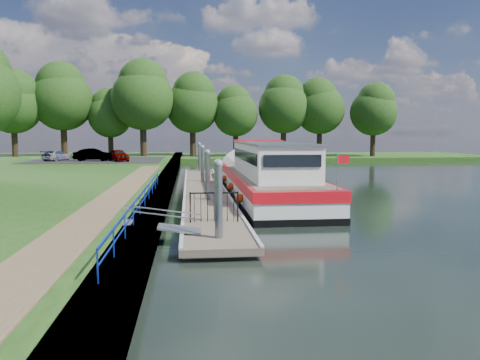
{
  "coord_description": "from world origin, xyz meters",
  "views": [
    {
      "loc": [
        -0.92,
        -15.3,
        3.76
      ],
      "look_at": [
        1.64,
        8.17,
        1.4
      ],
      "focal_mm": 35.0,
      "sensor_mm": 36.0,
      "label": 1
    }
  ],
  "objects": [
    {
      "name": "far_bank",
      "position": [
        12.0,
        52.0,
        0.3
      ],
      "size": [
        60.0,
        18.0,
        0.6
      ],
      "primitive_type": "cube",
      "color": "#1E4112",
      "rests_on": "ground"
    },
    {
      "name": "footpath",
      "position": [
        -4.4,
        8.0,
        0.8
      ],
      "size": [
        1.6,
        40.0,
        0.05
      ],
      "primitive_type": "cube",
      "color": "brown",
      "rests_on": "riverbank"
    },
    {
      "name": "gangway",
      "position": [
        -1.85,
        0.5,
        0.63
      ],
      "size": [
        2.58,
        1.0,
        0.92
      ],
      "color": "#A5A8AD",
      "rests_on": "ground"
    },
    {
      "name": "mooring_piles",
      "position": [
        0.0,
        13.0,
        1.28
      ],
      "size": [
        0.3,
        27.3,
        3.55
      ],
      "color": "gray",
      "rests_on": "ground"
    },
    {
      "name": "barge",
      "position": [
        3.6,
        13.3,
        1.09
      ],
      "size": [
        4.36,
        21.15,
        4.78
      ],
      "color": "black",
      "rests_on": "ground"
    },
    {
      "name": "ground",
      "position": [
        0.0,
        0.0,
        0.0
      ],
      "size": [
        160.0,
        160.0,
        0.0
      ],
      "primitive_type": "plane",
      "color": "black",
      "rests_on": "ground"
    },
    {
      "name": "carpark",
      "position": [
        -11.0,
        38.0,
        0.81
      ],
      "size": [
        14.0,
        12.0,
        0.06
      ],
      "primitive_type": "cube",
      "color": "black",
      "rests_on": "riverbank"
    },
    {
      "name": "horizon_trees",
      "position": [
        -1.61,
        48.68,
        7.95
      ],
      "size": [
        54.38,
        10.03,
        12.87
      ],
      "color": "#332316",
      "rests_on": "ground"
    },
    {
      "name": "gate_panel",
      "position": [
        -0.0,
        2.2,
        1.15
      ],
      "size": [
        1.85,
        0.05,
        1.15
      ],
      "color": "black",
      "rests_on": "ground"
    },
    {
      "name": "car_c",
      "position": [
        -15.1,
        37.05,
        1.38
      ],
      "size": [
        2.93,
        4.06,
        1.09
      ],
      "primitive_type": "imported",
      "rotation": [
        0.0,
        0.0,
        2.72
      ],
      "color": "#999999",
      "rests_on": "carpark"
    },
    {
      "name": "bank_edge",
      "position": [
        -2.55,
        15.0,
        0.39
      ],
      "size": [
        1.1,
        90.0,
        0.78
      ],
      "primitive_type": "cube",
      "color": "#473D2D",
      "rests_on": "ground"
    },
    {
      "name": "car_a",
      "position": [
        -8.39,
        35.34,
        1.47
      ],
      "size": [
        2.91,
        4.02,
        1.27
      ],
      "primitive_type": "imported",
      "rotation": [
        0.0,
        0.0,
        0.43
      ],
      "color": "#999999",
      "rests_on": "carpark"
    },
    {
      "name": "pontoon",
      "position": [
        0.0,
        13.0,
        0.18
      ],
      "size": [
        2.5,
        30.0,
        0.56
      ],
      "color": "brown",
      "rests_on": "ground"
    },
    {
      "name": "car_b",
      "position": [
        -11.04,
        35.75,
        1.49
      ],
      "size": [
        4.1,
        1.71,
        1.32
      ],
      "primitive_type": "imported",
      "rotation": [
        0.0,
        0.0,
        1.49
      ],
      "color": "#999999",
      "rests_on": "carpark"
    },
    {
      "name": "blue_fence",
      "position": [
        -2.75,
        3.0,
        1.31
      ],
      "size": [
        0.04,
        18.04,
        0.72
      ],
      "color": "#0C2DBF",
      "rests_on": "riverbank"
    }
  ]
}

